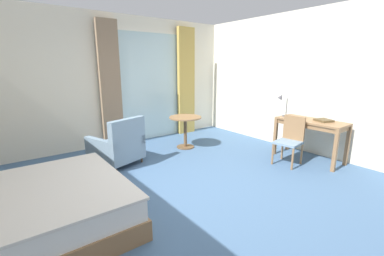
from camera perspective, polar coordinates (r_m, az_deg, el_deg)
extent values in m
cube|color=#426084|center=(3.87, -1.00, -14.46)|extent=(6.74, 6.42, 0.10)
cube|color=silver|center=(6.06, -18.05, 9.71)|extent=(6.34, 0.12, 2.86)
cube|color=silver|center=(5.83, 24.73, 9.01)|extent=(0.12, 6.02, 2.86)
cube|color=silver|center=(6.40, -9.23, 8.82)|extent=(1.57, 0.02, 2.52)
cube|color=#897056|center=(5.89, -17.54, 8.90)|extent=(0.44, 0.10, 2.71)
cube|color=tan|center=(6.84, -1.30, 10.09)|extent=(0.49, 0.10, 2.71)
cube|color=olive|center=(3.41, -32.47, -17.83)|extent=(2.03, 1.73, 0.23)
cube|color=white|center=(3.30, -33.00, -14.33)|extent=(1.97, 1.68, 0.24)
cube|color=silver|center=(3.27, -27.38, -11.27)|extent=(1.34, 1.72, 0.03)
cube|color=olive|center=(5.35, 24.80, 1.42)|extent=(0.57, 1.24, 0.04)
cube|color=olive|center=(5.36, 24.74, 0.81)|extent=(0.52, 1.18, 0.08)
cube|color=olive|center=(5.43, 31.03, -3.35)|extent=(0.06, 0.06, 0.74)
cube|color=olive|center=(5.91, 20.51, -0.99)|extent=(0.06, 0.06, 0.74)
cube|color=olive|center=(5.00, 29.01, -4.45)|extent=(0.06, 0.06, 0.74)
cube|color=olive|center=(5.52, 17.87, -1.79)|extent=(0.06, 0.06, 0.74)
cube|color=gray|center=(5.01, 20.42, -3.03)|extent=(0.48, 0.47, 0.04)
cube|color=olive|center=(5.12, 21.54, 0.04)|extent=(0.09, 0.39, 0.45)
cylinder|color=olive|center=(4.98, 17.34, -5.49)|extent=(0.04, 0.04, 0.39)
cylinder|color=olive|center=(4.83, 21.27, -6.39)|extent=(0.04, 0.04, 0.39)
cylinder|color=olive|center=(5.31, 19.26, -4.45)|extent=(0.04, 0.04, 0.39)
cylinder|color=olive|center=(5.17, 22.99, -5.25)|extent=(0.04, 0.04, 0.39)
cylinder|color=#4C4C51|center=(5.55, 19.96, 2.53)|extent=(0.14, 0.14, 0.02)
cylinder|color=#4C4C51|center=(5.52, 20.11, 4.37)|extent=(0.02, 0.02, 0.34)
cone|color=#4C4C51|center=(5.46, 19.01, 6.52)|extent=(0.14, 0.13, 0.16)
cube|color=brown|center=(5.32, 27.02, 1.53)|extent=(0.32, 0.33, 0.04)
cube|color=gray|center=(4.98, -16.36, -4.91)|extent=(0.94, 0.98, 0.27)
cube|color=gray|center=(4.62, -14.04, -1.11)|extent=(0.73, 0.34, 0.51)
cube|color=gray|center=(5.12, -13.79, -1.72)|extent=(0.34, 0.78, 0.16)
cube|color=gray|center=(4.74, -19.49, -3.34)|extent=(0.34, 0.78, 0.16)
cylinder|color=#4C3D2D|center=(5.47, -15.99, -5.29)|extent=(0.04, 0.04, 0.10)
cylinder|color=#4C3D2D|center=(5.13, -21.28, -6.98)|extent=(0.04, 0.04, 0.10)
cylinder|color=#4C3D2D|center=(4.99, -11.02, -6.83)|extent=(0.04, 0.04, 0.10)
cylinder|color=#4C3D2D|center=(4.62, -16.49, -8.87)|extent=(0.04, 0.04, 0.10)
cylinder|color=olive|center=(5.61, -1.49, 2.35)|extent=(0.70, 0.70, 0.03)
cylinder|color=brown|center=(5.68, -1.47, -1.08)|extent=(0.07, 0.07, 0.66)
cylinder|color=brown|center=(5.77, -1.45, -4.15)|extent=(0.38, 0.38, 0.02)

